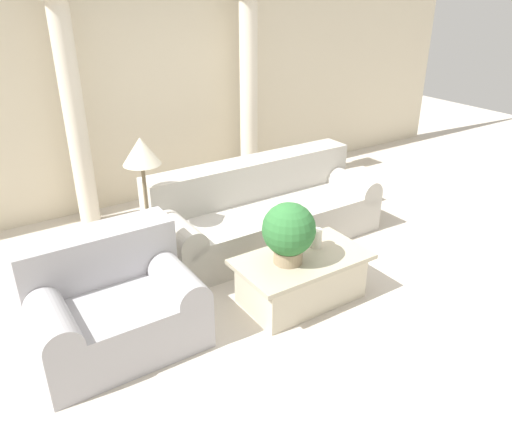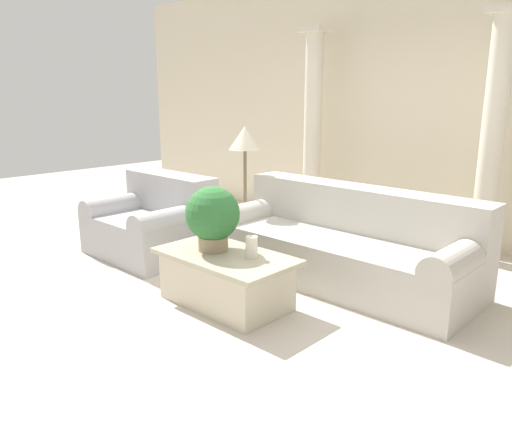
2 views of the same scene
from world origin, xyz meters
name	(u,v)px [view 1 (image 1 of 2)]	position (x,y,z in m)	size (l,w,h in m)	color
ground_plane	(280,279)	(0.00, 0.00, 0.00)	(16.00, 16.00, 0.00)	beige
wall_back	(158,72)	(0.00, 2.63, 1.60)	(10.00, 0.06, 3.20)	beige
sofa_long	(264,211)	(0.34, 0.79, 0.34)	(2.49, 0.96, 0.85)	#B7B2A8
loveseat	(111,301)	(-1.62, 0.02, 0.35)	(1.23, 0.96, 0.85)	#A9A7AB
coffee_table	(301,278)	(-0.05, -0.37, 0.22)	(1.17, 0.66, 0.44)	beige
potted_plant	(289,231)	(-0.20, -0.37, 0.73)	(0.45, 0.45, 0.54)	#937F60
pillar_candle	(316,238)	(0.17, -0.29, 0.52)	(0.10, 0.10, 0.18)	silver
floor_lamp	(142,161)	(-0.98, 0.80, 1.16)	(0.34, 0.34, 1.37)	brown
column_left	(75,117)	(-1.16, 2.24, 1.28)	(0.32, 0.32, 2.50)	beige
column_right	(249,94)	(1.07, 2.24, 1.28)	(0.32, 0.32, 2.50)	beige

